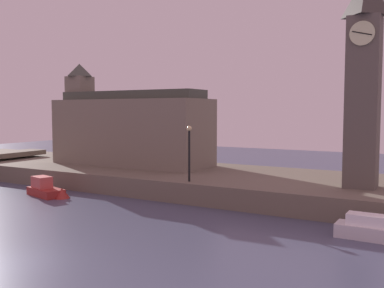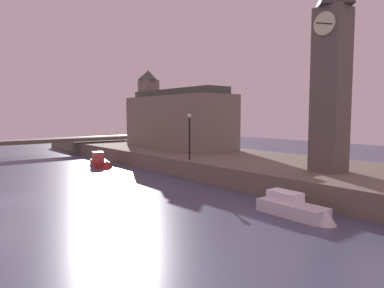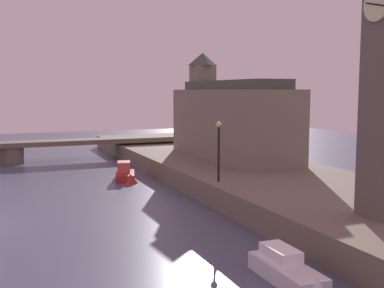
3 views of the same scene
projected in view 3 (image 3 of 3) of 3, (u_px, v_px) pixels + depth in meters
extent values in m
cube|color=#6B6051|center=(280.00, 186.00, 34.09)|extent=(70.00, 12.00, 1.50)
cylinder|color=beige|center=(376.00, 4.00, 21.49)|extent=(1.52, 0.12, 1.52)
cube|color=black|center=(375.00, 4.00, 21.46)|extent=(1.19, 0.04, 0.37)
cube|color=slate|center=(232.00, 124.00, 42.81)|extent=(15.22, 5.57, 6.11)
cube|color=slate|center=(203.00, 108.00, 48.70)|extent=(2.10, 2.10, 8.51)
pyramid|color=#474C42|center=(203.00, 59.00, 48.14)|extent=(2.30, 2.30, 1.29)
cube|color=#42473D|center=(232.00, 85.00, 42.43)|extent=(14.45, 3.34, 0.80)
cube|color=#6B6051|center=(32.00, 144.00, 49.80)|extent=(2.64, 34.20, 0.50)
cylinder|color=#6B6051|center=(12.00, 155.00, 49.16)|extent=(2.38, 2.38, 1.74)
cylinder|color=black|center=(219.00, 154.00, 31.59)|extent=(0.16, 0.16, 3.64)
sphere|color=#F2E099|center=(219.00, 124.00, 31.36)|extent=(0.36, 0.36, 0.36)
cube|color=maroon|center=(125.00, 176.00, 40.42)|extent=(3.73, 2.39, 0.61)
cube|color=#CC5651|center=(124.00, 167.00, 40.72)|extent=(1.80, 1.45, 0.89)
cone|color=maroon|center=(131.00, 179.00, 38.84)|extent=(1.69, 1.69, 0.86)
cube|color=silver|center=(287.00, 273.00, 18.89)|extent=(3.89, 1.45, 0.70)
cube|color=white|center=(281.00, 254.00, 19.25)|extent=(1.88, 1.00, 0.57)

